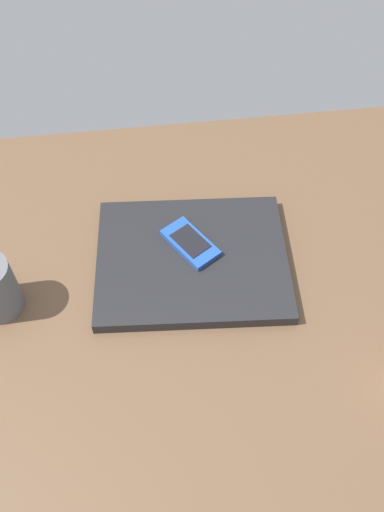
{
  "coord_description": "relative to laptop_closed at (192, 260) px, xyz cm",
  "views": [
    {
      "loc": [
        3.04,
        -44.0,
        72.62
      ],
      "look_at": [
        9.38,
        5.56,
        5.0
      ],
      "focal_mm": 37.3,
      "sensor_mm": 36.0,
      "label": 1
    }
  ],
  "objects": [
    {
      "name": "laptop_closed",
      "position": [
        0.0,
        0.0,
        0.0
      ],
      "size": [
        32.01,
        26.47,
        2.04
      ],
      "primitive_type": "cube",
      "rotation": [
        0.0,
        0.0,
        -0.08
      ],
      "color": "black",
      "rests_on": "desk_surface"
    },
    {
      "name": "cell_phone_on_laptop",
      "position": [
        0.01,
        2.24,
        1.53
      ],
      "size": [
        9.33,
        10.78,
        1.09
      ],
      "color": "#1E479E",
      "rests_on": "laptop_closed"
    },
    {
      "name": "desk_surface",
      "position": [
        -9.38,
        -5.56,
        -2.52
      ],
      "size": [
        120.0,
        80.0,
        3.0
      ],
      "primitive_type": "cube",
      "color": "brown",
      "rests_on": "ground"
    }
  ]
}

